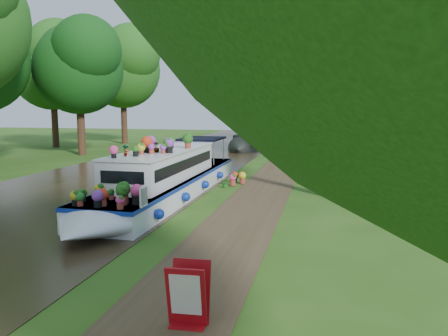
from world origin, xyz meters
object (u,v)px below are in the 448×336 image
sandwich_board (188,297)px  pedestrian_dark (292,139)px  second_boat (246,144)px  pedestrian_pink (285,141)px  plant_boat (164,177)px

sandwich_board → pedestrian_dark: 28.68m
second_boat → pedestrian_pink: pedestrian_pink is taller
plant_boat → pedestrian_pink: size_ratio=7.47×
sandwich_board → pedestrian_dark: size_ratio=0.57×
sandwich_board → pedestrian_dark: (-0.55, 28.67, 0.43)m
second_boat → sandwich_board: bearing=-82.9°
second_boat → pedestrian_pink: (3.29, -1.76, 0.42)m
plant_boat → second_boat: bearing=91.2°
sandwich_board → pedestrian_pink: bearing=88.3°
second_boat → pedestrian_pink: size_ratio=3.63×
plant_boat → pedestrian_dark: size_ratio=7.70×
pedestrian_dark → pedestrian_pink: bearing=-87.1°
plant_boat → pedestrian_dark: bearing=80.5°
plant_boat → pedestrian_dark: plant_boat is taller
plant_boat → sandwich_board: (3.84, -9.03, -0.37)m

